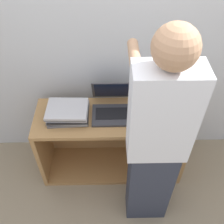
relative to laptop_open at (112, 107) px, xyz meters
name	(u,v)px	position (x,y,z in m)	size (l,w,h in m)	color
ground_plane	(112,185)	(0.00, -0.29, -0.80)	(12.00, 12.00, 0.00)	gray
wall_back	(111,48)	(0.00, 0.28, 0.40)	(8.00, 0.05, 2.40)	silver
cart	(112,137)	(0.00, 0.01, -0.42)	(1.33, 0.47, 0.74)	#A87A47
laptop_open	(112,107)	(0.00, 0.00, 0.00)	(0.34, 0.36, 0.25)	#333338
laptop_stack_left	(68,112)	(-0.37, -0.06, 0.00)	(0.36, 0.28, 0.11)	slate
laptop_stack_right	(155,111)	(0.37, -0.06, 0.00)	(0.36, 0.27, 0.11)	#B7B7BC
person	(156,146)	(0.29, -0.53, 0.13)	(0.40, 0.54, 1.82)	#2D3342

